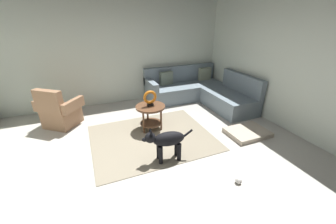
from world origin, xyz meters
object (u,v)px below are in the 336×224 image
at_px(torus_sculpture, 150,98).
at_px(dog_bed_mat, 247,132).
at_px(sectional_couch, 200,92).
at_px(armchair, 59,112).
at_px(side_table, 151,111).
at_px(dog, 166,141).
at_px(dog_toy_ball, 239,180).

bearing_deg(torus_sculpture, dog_bed_mat, -28.69).
relative_size(sectional_couch, dog_bed_mat, 2.81).
height_order(armchair, torus_sculpture, armchair).
height_order(side_table, dog_bed_mat, side_table).
distance_m(torus_sculpture, dog, 1.14).
bearing_deg(armchair, dog_bed_mat, 10.14).
relative_size(side_table, dog_toy_ball, 6.33).
relative_size(armchair, side_table, 1.67).
bearing_deg(sectional_couch, dog, -131.52).
xyz_separation_m(sectional_couch, torus_sculpture, (-1.74, -0.99, 0.42)).
distance_m(sectional_couch, dog_bed_mat, 1.96).
xyz_separation_m(armchair, torus_sculpture, (1.75, -0.91, 0.39)).
xyz_separation_m(armchair, side_table, (1.75, -0.91, 0.09)).
bearing_deg(torus_sculpture, armchair, 152.65).
xyz_separation_m(sectional_couch, dog_bed_mat, (-0.01, -1.94, -0.24)).
bearing_deg(torus_sculpture, dog_toy_ball, -71.48).
xyz_separation_m(side_table, dog, (-0.09, -1.09, -0.04)).
relative_size(armchair, dog_toy_ball, 10.54).
bearing_deg(side_table, torus_sculpture, 82.87).
xyz_separation_m(torus_sculpture, dog_bed_mat, (1.74, -0.95, -0.67)).
relative_size(side_table, dog, 0.71).
bearing_deg(dog, torus_sculpture, 1.53).
xyz_separation_m(sectional_couch, side_table, (-1.74, -0.99, 0.13)).
relative_size(armchair, dog_bed_mat, 1.25).
bearing_deg(dog_toy_ball, dog_bed_mat, 43.85).
height_order(dog, dog_toy_ball, dog).
height_order(armchair, dog_bed_mat, armchair).
height_order(armchair, side_table, armchair).
bearing_deg(dog_bed_mat, side_table, 151.31).
bearing_deg(armchair, dog_toy_ball, -11.94).
relative_size(sectional_couch, armchair, 2.25).
xyz_separation_m(dog, dog_toy_ball, (0.76, -0.90, -0.33)).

